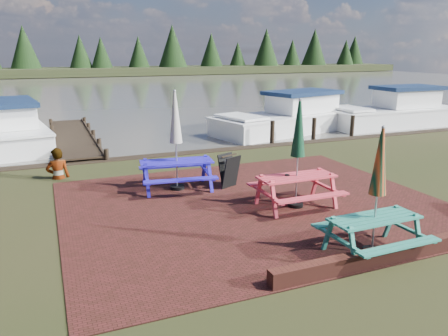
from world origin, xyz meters
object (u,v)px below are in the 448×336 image
at_px(boat_jetty, 9,130).
at_px(picnic_table_blue, 176,156).
at_px(jetty, 73,137).
at_px(boat_near, 291,119).
at_px(boat_far, 395,113).
at_px(picnic_table_red, 297,171).
at_px(picnic_table_teal, 375,211).
at_px(person, 56,148).
at_px(chalkboard, 229,171).

bearing_deg(boat_jetty, picnic_table_blue, -71.35).
bearing_deg(jetty, boat_near, -5.24).
relative_size(jetty, boat_far, 1.24).
distance_m(picnic_table_red, picnic_table_blue, 3.28).
xyz_separation_m(boat_jetty, boat_near, (12.54, -1.66, -0.00)).
bearing_deg(picnic_table_teal, jetty, 106.94).
relative_size(boat_near, person, 4.58).
xyz_separation_m(chalkboard, jetty, (-3.50, 8.69, -0.35)).
relative_size(chalkboard, boat_jetty, 0.12).
distance_m(picnic_table_teal, boat_near, 13.80).
bearing_deg(boat_jetty, person, -84.39).
xyz_separation_m(picnic_table_teal, picnic_table_red, (0.01, 2.70, 0.07)).
xyz_separation_m(picnic_table_blue, boat_near, (7.96, 7.45, -0.49)).
distance_m(picnic_table_red, boat_jetty, 13.39).
relative_size(picnic_table_blue, boat_far, 0.36).
height_order(picnic_table_blue, boat_jetty, picnic_table_blue).
bearing_deg(chalkboard, picnic_table_teal, -103.95).
bearing_deg(chalkboard, boat_jetty, 98.43).
bearing_deg(boat_far, person, 104.81).
bearing_deg(picnic_table_teal, boat_jetty, 114.70).
relative_size(chalkboard, jetty, 0.10).
xyz_separation_m(picnic_table_blue, jetty, (-2.11, 8.38, -0.81)).
relative_size(picnic_table_teal, boat_jetty, 0.31).
xyz_separation_m(jetty, person, (-0.83, -6.03, 0.79)).
bearing_deg(picnic_table_red, picnic_table_teal, -90.05).
xyz_separation_m(chalkboard, boat_near, (6.57, 7.77, -0.03)).
relative_size(picnic_table_red, boat_near, 0.31).
height_order(picnic_table_red, boat_jetty, picnic_table_red).
bearing_deg(picnic_table_blue, boat_near, 50.88).
bearing_deg(boat_far, chalkboard, 119.70).
bearing_deg(person, picnic_table_blue, 139.54).
xyz_separation_m(chalkboard, boat_jetty, (-5.98, 9.43, -0.03)).
bearing_deg(chalkboard, picnic_table_blue, 143.41).
distance_m(boat_jetty, person, 6.98).
distance_m(jetty, boat_far, 16.03).
height_order(jetty, boat_far, boat_far).
distance_m(boat_near, boat_far, 5.91).
distance_m(picnic_table_blue, boat_far, 15.40).
distance_m(picnic_table_blue, person, 3.76).
relative_size(picnic_table_teal, picnic_table_red, 0.92).
height_order(chalkboard, boat_jetty, boat_jetty).
bearing_deg(picnic_table_red, boat_far, 38.55).
relative_size(boat_jetty, boat_near, 0.92).
xyz_separation_m(picnic_table_teal, boat_jetty, (-6.82, 14.22, -0.39)).
height_order(boat_jetty, person, person).
relative_size(picnic_table_blue, jetty, 0.29).
bearing_deg(boat_near, chalkboard, 125.44).
xyz_separation_m(picnic_table_red, boat_near, (5.71, 9.85, -0.46)).
xyz_separation_m(picnic_table_blue, chalkboard, (1.39, -0.31, -0.46)).
bearing_deg(chalkboard, boat_far, 5.71).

